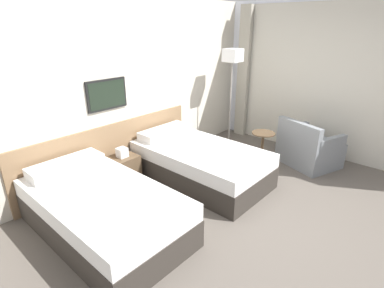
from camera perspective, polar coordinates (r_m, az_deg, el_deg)
ground_plane at (r=4.04m, az=11.56°, el=-13.02°), size 16.00×16.00×0.00m
wall_headboard at (r=4.88m, az=-10.71°, el=9.81°), size 10.00×0.10×2.70m
wall_window at (r=5.81m, az=26.45°, el=10.31°), size 0.21×4.69×2.70m
bed_near_door at (r=3.69m, az=-16.61°, el=-12.01°), size 1.15×2.05×0.67m
bed_near_window at (r=4.66m, az=1.44°, el=-3.57°), size 1.15×2.05×0.67m
nightstand at (r=4.69m, az=-12.90°, el=-4.66°), size 0.42×0.36×0.57m
floor_lamp at (r=5.73m, az=7.73°, el=15.17°), size 0.29×0.29×1.87m
side_table at (r=5.25m, az=13.29°, el=0.24°), size 0.39×0.39×0.58m
armchair at (r=5.53m, az=21.29°, el=-0.96°), size 1.00×1.07×0.81m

